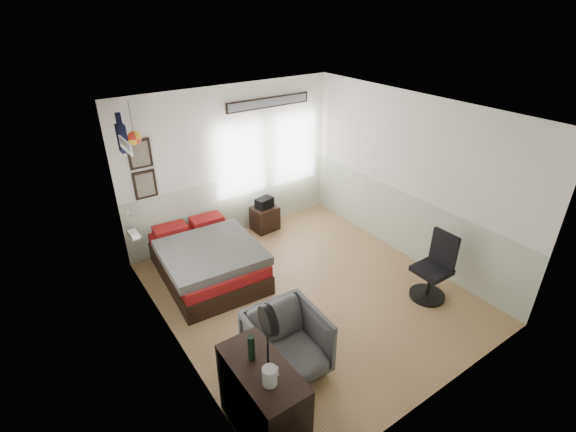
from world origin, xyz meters
name	(u,v)px	position (x,y,z in m)	size (l,w,h in m)	color
ground_plane	(309,292)	(0.00, 0.00, -0.01)	(4.00, 4.50, 0.01)	olive
room_shell	(298,191)	(-0.08, 0.19, 1.61)	(4.02, 4.52, 2.71)	silver
wall_decor	(172,137)	(-1.10, 1.96, 2.10)	(3.55, 1.32, 1.44)	black
bed	(208,260)	(-1.05, 1.24, 0.30)	(1.49, 2.00, 0.61)	black
dresser	(263,400)	(-1.74, -1.54, 0.45)	(0.48, 1.00, 0.90)	black
armchair	(287,343)	(-1.09, -1.00, 0.39)	(0.83, 0.85, 0.78)	#535353
nightstand	(265,218)	(0.47, 1.99, 0.23)	(0.46, 0.37, 0.46)	black
task_chair	(434,272)	(1.43, -1.09, 0.42)	(0.51, 0.51, 1.03)	black
kettle	(270,376)	(-1.77, -1.73, 0.99)	(0.16, 0.14, 0.18)	silver
bottle	(251,348)	(-1.76, -1.39, 1.04)	(0.07, 0.07, 0.28)	black
stand_fan	(268,322)	(-1.69, -1.59, 1.47)	(0.11, 0.30, 0.73)	black
black_bag	(264,203)	(0.47, 1.99, 0.56)	(0.32, 0.21, 0.19)	black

